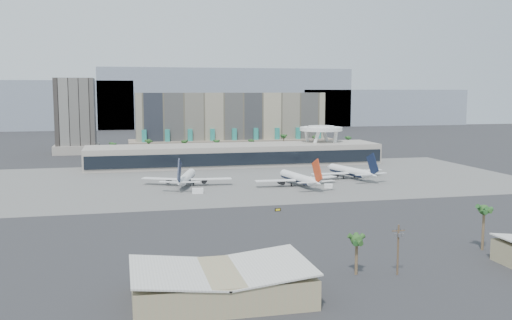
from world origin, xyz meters
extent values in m
plane|color=#232326|center=(0.00, 0.00, 0.00)|extent=(900.00, 900.00, 0.00)
cube|color=#5B5B59|center=(0.00, 55.00, 0.03)|extent=(260.00, 130.00, 0.06)
cube|color=gray|center=(-180.00, 470.00, 27.50)|extent=(260.00, 60.00, 55.00)
cube|color=gray|center=(60.00, 470.00, 35.00)|extent=(300.00, 60.00, 70.00)
cube|color=gray|center=(260.00, 470.00, 22.50)|extent=(220.00, 60.00, 45.00)
cube|color=tan|center=(10.00, 175.00, 21.00)|extent=(130.00, 22.00, 42.00)
cube|color=gray|center=(10.00, 173.00, 5.00)|extent=(140.00, 30.00, 10.00)
cube|color=teal|center=(-50.00, 163.00, 9.00)|extent=(3.00, 2.00, 18.00)
cube|color=teal|center=(-35.00, 163.00, 9.00)|extent=(3.00, 2.00, 18.00)
cube|color=teal|center=(-20.00, 163.00, 9.00)|extent=(3.00, 2.00, 18.00)
cube|color=teal|center=(-5.00, 163.00, 9.00)|extent=(3.00, 2.00, 18.00)
cube|color=teal|center=(10.00, 163.00, 9.00)|extent=(3.00, 2.00, 18.00)
cube|color=teal|center=(25.00, 163.00, 9.00)|extent=(3.00, 2.00, 18.00)
cube|color=teal|center=(40.00, 163.00, 9.00)|extent=(3.00, 2.00, 18.00)
cube|color=teal|center=(55.00, 163.00, 9.00)|extent=(3.00, 2.00, 18.00)
cube|color=teal|center=(70.00, 163.00, 9.00)|extent=(3.00, 2.00, 18.00)
cube|color=black|center=(-95.00, 200.00, 26.00)|extent=(26.00, 26.00, 52.00)
cube|color=#A9A194|center=(-95.00, 200.00, 3.00)|extent=(30.00, 30.00, 6.00)
cube|color=#A9A194|center=(0.00, 110.00, 6.00)|extent=(170.00, 32.00, 12.00)
cube|color=black|center=(0.00, 93.80, 5.50)|extent=(168.00, 0.60, 7.00)
cube|color=black|center=(0.00, 110.00, 13.25)|extent=(170.00, 12.00, 2.50)
cylinder|color=white|center=(61.36, 122.36, 11.00)|extent=(6.98, 6.99, 21.89)
cylinder|color=white|center=(48.64, 122.36, 11.00)|extent=(6.98, 6.99, 21.89)
cylinder|color=white|center=(48.64, 109.64, 11.00)|extent=(6.98, 6.99, 21.89)
cylinder|color=white|center=(61.36, 109.64, 11.00)|extent=(6.98, 6.99, 21.89)
cylinder|color=white|center=(55.00, 116.00, 20.00)|extent=(26.00, 26.00, 2.20)
cylinder|color=white|center=(55.00, 116.00, 21.30)|extent=(16.00, 16.00, 1.20)
cylinder|color=brown|center=(-70.00, 145.00, 6.00)|extent=(0.70, 0.70, 12.00)
sphere|color=#2A5321|center=(-70.00, 145.00, 11.70)|extent=(2.80, 2.80, 2.80)
cylinder|color=brown|center=(-48.00, 145.00, 6.00)|extent=(0.70, 0.70, 12.00)
sphere|color=#2A5321|center=(-48.00, 145.00, 11.70)|extent=(2.80, 2.80, 2.80)
cylinder|color=brown|center=(-26.00, 145.00, 6.00)|extent=(0.70, 0.70, 12.00)
sphere|color=#2A5321|center=(-26.00, 145.00, 11.70)|extent=(2.80, 2.80, 2.80)
cylinder|color=brown|center=(-5.00, 145.00, 6.00)|extent=(0.70, 0.70, 12.00)
sphere|color=#2A5321|center=(-5.00, 145.00, 11.70)|extent=(2.80, 2.80, 2.80)
cylinder|color=brown|center=(18.00, 145.00, 6.00)|extent=(0.70, 0.70, 12.00)
sphere|color=#2A5321|center=(18.00, 145.00, 11.70)|extent=(2.80, 2.80, 2.80)
cylinder|color=brown|center=(40.00, 145.00, 6.00)|extent=(0.70, 0.70, 12.00)
sphere|color=#2A5321|center=(40.00, 145.00, 11.70)|extent=(2.80, 2.80, 2.80)
cylinder|color=brown|center=(62.00, 145.00, 6.00)|extent=(0.70, 0.70, 12.00)
sphere|color=#2A5321|center=(62.00, 145.00, 11.70)|extent=(2.80, 2.80, 2.80)
cylinder|color=brown|center=(85.00, 145.00, 6.00)|extent=(0.70, 0.70, 12.00)
sphere|color=#2A5321|center=(85.00, 145.00, 11.70)|extent=(2.80, 2.80, 2.80)
cube|color=#9D8C68|center=(-45.00, -102.00, 3.00)|extent=(36.00, 22.00, 6.00)
cube|color=silver|center=(-54.00, -102.00, 6.40)|extent=(18.65, 22.60, 2.30)
cube|color=silver|center=(-36.00, -102.00, 6.40)|extent=(18.65, 22.60, 2.30)
cylinder|color=#4C3826|center=(-2.00, -96.00, 6.00)|extent=(0.44, 0.44, 12.00)
cube|color=#4C3826|center=(-2.00, -96.00, 10.60)|extent=(3.20, 0.22, 0.22)
cylinder|color=slate|center=(-2.90, -96.35, 9.60)|extent=(0.56, 0.56, 0.90)
cylinder|color=slate|center=(-2.00, -96.35, 9.60)|extent=(0.56, 0.56, 0.90)
cylinder|color=slate|center=(-1.10, -96.35, 9.60)|extent=(0.56, 0.56, 0.90)
cylinder|color=black|center=(-3.40, -96.00, 10.85)|extent=(0.12, 0.12, 0.30)
cylinder|color=black|center=(-0.60, -96.00, 10.85)|extent=(0.12, 0.12, 0.30)
cylinder|color=white|center=(-35.62, 44.67, 3.71)|extent=(11.36, 28.18, 4.12)
cylinder|color=black|center=(-35.62, 44.67, 3.55)|extent=(11.14, 27.62, 4.04)
cone|color=white|center=(-31.38, 60.21, 3.71)|extent=(5.19, 5.55, 4.12)
cone|color=white|center=(-40.40, 27.15, 4.02)|extent=(6.41, 10.02, 4.12)
cube|color=white|center=(-46.82, 46.66, 3.09)|extent=(18.36, 12.15, 0.36)
cube|color=white|center=(-24.96, 40.70, 3.09)|extent=(18.74, 5.16, 0.36)
cylinder|color=black|center=(-43.70, 46.34, 2.06)|extent=(3.27, 4.57, 2.27)
cylinder|color=black|center=(-27.81, 42.01, 2.06)|extent=(3.27, 4.57, 2.27)
cube|color=black|center=(-40.80, 25.66, 9.37)|extent=(2.96, 9.16, 10.84)
cube|color=white|center=(-45.14, 27.37, 4.53)|extent=(8.46, 5.33, 0.26)
cube|color=white|center=(-36.20, 24.93, 4.53)|extent=(8.46, 3.29, 0.26)
cylinder|color=black|center=(-32.74, 55.24, 0.82)|extent=(0.51, 0.51, 1.65)
cylinder|color=black|center=(-39.07, 44.54, 0.82)|extent=(0.72, 0.72, 1.65)
cylinder|color=black|center=(-32.71, 42.81, 0.82)|extent=(0.72, 0.72, 1.65)
cylinder|color=white|center=(13.35, 32.26, 3.65)|extent=(8.34, 27.92, 4.05)
cylinder|color=black|center=(13.35, 32.26, 3.49)|extent=(8.17, 27.36, 3.97)
cone|color=white|center=(10.87, 47.90, 3.65)|extent=(4.72, 5.14, 4.05)
cone|color=white|center=(16.16, 14.61, 3.95)|extent=(5.43, 9.64, 4.05)
cube|color=white|center=(2.51, 29.50, 3.04)|extent=(18.41, 4.99, 0.35)
cube|color=white|center=(24.51, 33.01, 3.04)|extent=(18.47, 10.32, 0.35)
cylinder|color=black|center=(5.43, 30.48, 2.03)|extent=(2.84, 4.35, 2.23)
cylinder|color=black|center=(21.43, 33.03, 2.03)|extent=(2.84, 4.35, 2.23)
cube|color=#B13314|center=(16.40, 13.11, 9.21)|extent=(1.95, 9.16, 10.66)
cube|color=white|center=(11.82, 12.90, 4.46)|extent=(8.14, 2.37, 0.25)
cube|color=white|center=(20.82, 14.33, 4.46)|extent=(8.40, 4.50, 0.25)
cylinder|color=black|center=(11.66, 42.90, 0.81)|extent=(0.51, 0.51, 1.62)
cylinder|color=black|center=(10.31, 30.75, 0.81)|extent=(0.71, 0.71, 1.62)
cylinder|color=black|center=(16.71, 31.76, 0.81)|extent=(0.71, 0.71, 1.62)
cylinder|color=white|center=(44.79, 47.89, 3.66)|extent=(10.23, 27.90, 4.06)
cylinder|color=black|center=(44.79, 47.89, 3.50)|extent=(10.02, 27.34, 3.98)
cone|color=white|center=(41.19, 63.36, 3.66)|extent=(4.99, 5.37, 4.06)
cone|color=white|center=(48.85, 30.44, 3.96)|extent=(6.03, 9.82, 4.06)
cube|color=white|center=(34.14, 44.37, 3.05)|extent=(18.35, 4.41, 0.36)
cube|color=white|center=(55.90, 49.43, 3.05)|extent=(18.28, 11.43, 0.36)
cylinder|color=black|center=(36.99, 45.56, 2.03)|extent=(3.10, 4.46, 2.23)
cylinder|color=black|center=(52.82, 49.24, 2.03)|extent=(3.10, 4.46, 2.23)
cube|color=black|center=(49.19, 28.96, 9.24)|extent=(2.58, 9.10, 10.69)
cube|color=white|center=(44.63, 28.42, 4.47)|extent=(8.29, 2.95, 0.25)
cube|color=white|center=(53.53, 30.49, 4.47)|extent=(8.38, 5.01, 0.25)
cylinder|color=black|center=(42.34, 58.42, 0.81)|extent=(0.51, 0.51, 1.62)
cylinder|color=black|center=(41.85, 46.17, 0.81)|extent=(0.71, 0.71, 1.62)
cylinder|color=black|center=(48.18, 47.64, 0.81)|extent=(0.71, 0.71, 1.62)
cube|color=white|center=(-33.59, 21.71, 1.14)|extent=(4.86, 2.72, 2.28)
cube|color=white|center=(25.01, 22.10, 0.93)|extent=(4.14, 3.27, 1.87)
cube|color=black|center=(-10.15, -20.29, 0.53)|extent=(2.34, 0.66, 1.05)
cube|color=gold|center=(-10.15, -20.48, 0.53)|extent=(1.68, 0.30, 0.63)
cylinder|color=black|center=(-11.00, -20.29, 0.32)|extent=(0.13, 0.13, 0.63)
cylinder|color=black|center=(-9.31, -20.29, 0.32)|extent=(0.13, 0.13, 0.63)
cylinder|color=brown|center=(-11.33, -93.56, 4.30)|extent=(0.70, 0.70, 8.60)
sphere|color=#2A5321|center=(-11.33, -93.56, 8.30)|extent=(2.80, 2.80, 2.80)
cylinder|color=brown|center=(30.45, -81.89, 5.70)|extent=(0.70, 0.70, 11.40)
sphere|color=#2A5321|center=(30.45, -81.89, 11.10)|extent=(2.80, 2.80, 2.80)
camera|label=1|loc=(-64.07, -214.46, 42.78)|focal=40.00mm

